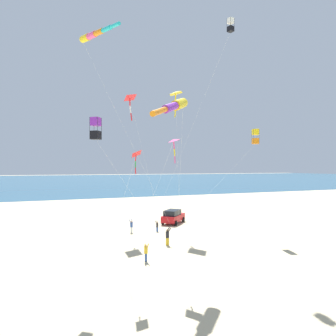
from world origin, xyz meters
TOP-DOWN VIEW (x-y plane):
  - ground_plane at (0.00, 0.00)m, footprint 600.00×600.00m
  - ocean_water_strip at (165.00, 0.00)m, footprint 240.00×600.00m
  - parked_car at (8.01, -4.57)m, footprint 4.36×4.34m
  - cooler_box at (10.90, -4.32)m, footprint 0.62×0.42m
  - person_adult_flyer at (-2.46, 0.48)m, footprint 0.42×0.53m
  - person_child_green_jacket at (3.84, -0.75)m, footprint 0.44×0.38m
  - person_child_grey_jacket at (4.41, 2.24)m, footprint 0.49×0.39m
  - person_bystander_far at (-6.53, 4.02)m, footprint 0.44×0.34m
  - kite_delta_red_high_left at (-10.09, 3.13)m, footprint 13.22×1.63m
  - kite_box_purple_drifting at (-9.96, 8.54)m, footprint 3.04×7.28m
  - kite_windsock_long_streamer_right at (-10.08, 3.00)m, footprint 10.20×6.06m
  - kite_delta_magenta_far_left at (-10.54, 6.05)m, footprint 12.64×1.37m
  - kite_delta_orange_high_right at (4.84, -3.57)m, footprint 3.29×2.46m
  - kite_windsock_white_trailing at (-6.90, 8.19)m, footprint 6.73×9.46m
  - kite_delta_teal_far_right at (6.17, 1.99)m, footprint 2.73×5.73m
  - kite_box_striped_overhead at (-1.97, -10.39)m, footprint 10.31×4.98m
  - kite_box_blue_topmost at (-5.81, -4.49)m, footprint 15.09×2.77m

SIDE VIEW (x-z plane):
  - ground_plane at x=0.00m, z-range 0.00..0.00m
  - ocean_water_strip at x=165.00m, z-range 0.00..0.01m
  - cooler_box at x=10.90m, z-range 0.00..0.42m
  - person_child_green_jacket at x=3.84m, z-range 0.06..1.31m
  - person_bystander_far at x=-6.53m, z-range 0.07..1.57m
  - person_child_grey_jacket at x=4.41m, z-range 0.07..1.60m
  - person_adult_flyer at x=-2.46m, z-range 0.08..1.81m
  - parked_car at x=8.01m, z-range 0.03..1.88m
  - kite_delta_magenta_far_left at x=-10.54m, z-range 4.04..12.81m
  - kite_delta_red_high_left at x=-10.09m, z-range 4.58..14.31m
  - kite_box_purple_drifting at x=-9.96m, z-range 4.70..15.56m
  - kite_box_striped_overhead at x=-1.97m, z-range 5.12..17.05m
  - kite_windsock_long_streamer_right at x=-10.08m, z-range 5.45..18.58m
  - kite_delta_teal_far_right at x=6.17m, z-range 7.78..24.41m
  - kite_delta_orange_high_right at x=4.84m, z-range 8.21..25.44m
  - kite_windsock_white_trailing at x=-6.90m, z-range 8.48..26.58m
  - kite_box_blue_topmost at x=-5.81m, z-range 10.08..31.65m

